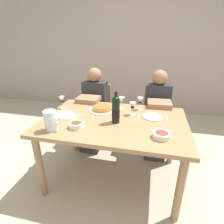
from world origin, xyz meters
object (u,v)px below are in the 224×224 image
(water_pitcher, at_px, (51,122))
(chair_right, at_px, (156,113))
(wine_glass_centre, at_px, (133,106))
(dinner_plate_left_setting, at_px, (152,117))
(wine_glass_spare, at_px, (140,101))
(wine_glass_right_diner, at_px, (62,100))
(wine_glass_left_diner, at_px, (122,100))
(salad_bowl, at_px, (162,135))
(dining_table, at_px, (114,127))
(diner_right, at_px, (157,112))
(dinner_plate_right_setting, at_px, (64,115))
(wine_bottle, at_px, (116,110))
(baked_tart, at_px, (102,108))
(chair_left, at_px, (98,109))
(olive_bowl, at_px, (76,125))
(diner_left, at_px, (93,107))

(water_pitcher, height_order, chair_right, water_pitcher)
(wine_glass_centre, xyz_separation_m, chair_right, (0.27, 0.74, -0.37))
(dinner_plate_left_setting, bearing_deg, wine_glass_spare, 127.61)
(wine_glass_right_diner, relative_size, wine_glass_spare, 1.00)
(wine_glass_left_diner, bearing_deg, salad_bowl, -52.67)
(dining_table, height_order, diner_right, diner_right)
(diner_right, bearing_deg, dinner_plate_right_setting, 30.98)
(dining_table, relative_size, water_pitcher, 7.64)
(wine_glass_left_diner, height_order, chair_right, wine_glass_left_diner)
(wine_bottle, relative_size, baked_tart, 1.07)
(wine_glass_left_diner, xyz_separation_m, wine_glass_right_diner, (-0.69, -0.17, 0.00))
(wine_glass_right_diner, distance_m, diner_right, 1.26)
(salad_bowl, distance_m, dinner_plate_right_setting, 1.07)
(baked_tart, xyz_separation_m, diner_right, (0.65, 0.46, -0.17))
(wine_bottle, height_order, baked_tart, wine_bottle)
(water_pitcher, relative_size, dinner_plate_right_setting, 0.82)
(dinner_plate_left_setting, bearing_deg, water_pitcher, -151.01)
(dining_table, bearing_deg, chair_left, 117.03)
(wine_bottle, distance_m, chair_left, 1.13)
(olive_bowl, height_order, wine_glass_spare, wine_glass_spare)
(wine_glass_spare, bearing_deg, chair_left, 142.45)
(dinner_plate_right_setting, bearing_deg, diner_right, 34.47)
(olive_bowl, height_order, chair_left, chair_left)
(dining_table, relative_size, dinner_plate_left_setting, 6.98)
(dinner_plate_right_setting, distance_m, diner_right, 1.24)
(wine_glass_centre, xyz_separation_m, chair_left, (-0.62, 0.70, -0.37))
(wine_glass_right_diner, bearing_deg, wine_glass_left_diner, 13.36)
(wine_glass_right_diner, bearing_deg, dinner_plate_left_setting, -1.50)
(chair_left, bearing_deg, wine_bottle, 118.05)
(diner_left, bearing_deg, wine_glass_right_diner, 65.12)
(dining_table, distance_m, dinner_plate_right_setting, 0.57)
(wine_glass_left_diner, relative_size, wine_glass_spare, 0.93)
(dining_table, height_order, chair_left, chair_left)
(olive_bowl, xyz_separation_m, dinner_plate_left_setting, (0.71, 0.40, -0.03))
(water_pitcher, xyz_separation_m, dinner_plate_right_setting, (-0.04, 0.33, -0.08))
(baked_tart, xyz_separation_m, chair_left, (-0.26, 0.66, -0.29))
(olive_bowl, bearing_deg, wine_glass_right_diner, 130.28)
(dinner_plate_right_setting, height_order, chair_left, chair_left)
(wine_glass_spare, xyz_separation_m, dinner_plate_left_setting, (0.15, -0.20, -0.10))
(dining_table, distance_m, dinner_plate_left_setting, 0.43)
(dining_table, xyz_separation_m, olive_bowl, (-0.31, -0.25, 0.12))
(wine_bottle, height_order, wine_glass_right_diner, wine_bottle)
(wine_glass_centre, distance_m, wine_glass_spare, 0.18)
(dinner_plate_right_setting, bearing_deg, chair_left, 83.01)
(wine_glass_centre, distance_m, diner_left, 0.81)
(wine_glass_right_diner, height_order, wine_glass_spare, same)
(dinner_plate_left_setting, bearing_deg, salad_bowl, -78.24)
(chair_right, bearing_deg, wine_bottle, 63.39)
(dinner_plate_right_setting, height_order, chair_right, chair_right)
(dinner_plate_left_setting, bearing_deg, baked_tart, 173.22)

